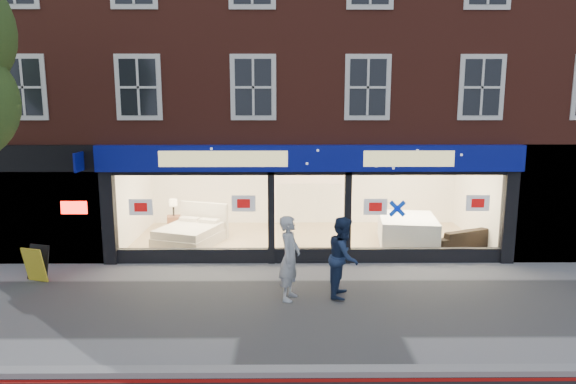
{
  "coord_description": "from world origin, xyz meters",
  "views": [
    {
      "loc": [
        -0.7,
        -10.7,
        4.46
      ],
      "look_at": [
        -0.59,
        2.5,
        2.1
      ],
      "focal_mm": 32.0,
      "sensor_mm": 36.0,
      "label": 1
    }
  ],
  "objects_px": {
    "pedestrian_blue": "(343,257)",
    "a_board": "(36,264)",
    "sofa": "(460,238)",
    "pedestrian_grey": "(290,258)",
    "mattress_stack": "(407,230)",
    "display_bed": "(191,233)"
  },
  "relations": [
    {
      "from": "pedestrian_blue",
      "to": "a_board",
      "type": "bearing_deg",
      "value": 96.18
    },
    {
      "from": "sofa",
      "to": "pedestrian_grey",
      "type": "bearing_deg",
      "value": 11.53
    },
    {
      "from": "sofa",
      "to": "a_board",
      "type": "distance_m",
      "value": 11.77
    },
    {
      "from": "sofa",
      "to": "pedestrian_blue",
      "type": "xyz_separation_m",
      "value": [
        -3.94,
        -3.59,
        0.54
      ]
    },
    {
      "from": "mattress_stack",
      "to": "pedestrian_blue",
      "type": "height_order",
      "value": "pedestrian_blue"
    },
    {
      "from": "mattress_stack",
      "to": "pedestrian_grey",
      "type": "distance_m",
      "value": 5.6
    },
    {
      "from": "display_bed",
      "to": "sofa",
      "type": "relative_size",
      "value": 1.21
    },
    {
      "from": "sofa",
      "to": "a_board",
      "type": "height_order",
      "value": "a_board"
    },
    {
      "from": "display_bed",
      "to": "sofa",
      "type": "distance_m",
      "value": 8.2
    },
    {
      "from": "a_board",
      "to": "pedestrian_grey",
      "type": "bearing_deg",
      "value": 6.54
    },
    {
      "from": "mattress_stack",
      "to": "pedestrian_grey",
      "type": "bearing_deg",
      "value": -131.13
    },
    {
      "from": "pedestrian_grey",
      "to": "pedestrian_blue",
      "type": "xyz_separation_m",
      "value": [
        1.24,
        0.2,
        -0.04
      ]
    },
    {
      "from": "pedestrian_grey",
      "to": "pedestrian_blue",
      "type": "distance_m",
      "value": 1.25
    },
    {
      "from": "a_board",
      "to": "pedestrian_blue",
      "type": "xyz_separation_m",
      "value": [
        7.55,
        -1.02,
        0.48
      ]
    },
    {
      "from": "display_bed",
      "to": "a_board",
      "type": "distance_m",
      "value": 4.52
    },
    {
      "from": "sofa",
      "to": "mattress_stack",
      "type": "bearing_deg",
      "value": -40.09
    },
    {
      "from": "display_bed",
      "to": "a_board",
      "type": "relative_size",
      "value": 2.69
    },
    {
      "from": "a_board",
      "to": "pedestrian_blue",
      "type": "distance_m",
      "value": 7.63
    },
    {
      "from": "display_bed",
      "to": "mattress_stack",
      "type": "bearing_deg",
      "value": 19.23
    },
    {
      "from": "a_board",
      "to": "pedestrian_grey",
      "type": "distance_m",
      "value": 6.45
    },
    {
      "from": "display_bed",
      "to": "mattress_stack",
      "type": "height_order",
      "value": "display_bed"
    },
    {
      "from": "mattress_stack",
      "to": "pedestrian_blue",
      "type": "bearing_deg",
      "value": -121.3
    }
  ]
}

